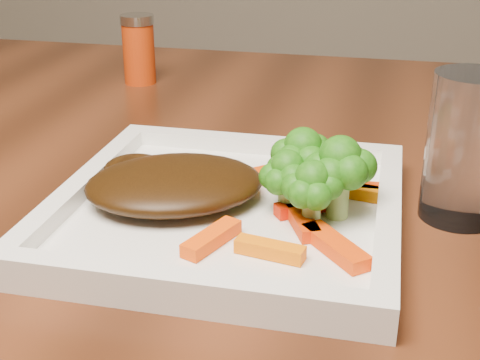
% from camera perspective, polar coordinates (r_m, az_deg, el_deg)
% --- Properties ---
extents(plate, '(0.27, 0.27, 0.01)m').
position_cam_1_polar(plate, '(0.54, -1.04, -2.91)').
color(plate, white).
rests_on(plate, dining_table).
extents(steak, '(0.18, 0.16, 0.03)m').
position_cam_1_polar(steak, '(0.54, -5.60, -0.31)').
color(steak, '#331D07').
rests_on(steak, plate).
extents(broccoli_0, '(0.07, 0.07, 0.07)m').
position_cam_1_polar(broccoli_0, '(0.54, 5.35, 1.71)').
color(broccoli_0, '#137315').
rests_on(broccoli_0, plate).
extents(broccoli_1, '(0.08, 0.08, 0.06)m').
position_cam_1_polar(broccoli_1, '(0.51, 8.44, 0.13)').
color(broccoli_1, '#167413').
rests_on(broccoli_1, plate).
extents(broccoli_2, '(0.06, 0.06, 0.06)m').
position_cam_1_polar(broccoli_2, '(0.50, 6.18, -0.97)').
color(broccoli_2, '#245D0F').
rests_on(broccoli_2, plate).
extents(broccoli_3, '(0.05, 0.05, 0.06)m').
position_cam_1_polar(broccoli_3, '(0.52, 4.06, 0.35)').
color(broccoli_3, '#2D7213').
rests_on(broccoli_3, plate).
extents(carrot_0, '(0.05, 0.02, 0.01)m').
position_cam_1_polar(carrot_0, '(0.47, 2.57, -5.94)').
color(carrot_0, orange).
rests_on(carrot_0, plate).
extents(carrot_1, '(0.05, 0.06, 0.01)m').
position_cam_1_polar(carrot_1, '(0.48, 8.13, -5.61)').
color(carrot_1, '#E63C03').
rests_on(carrot_1, plate).
extents(carrot_2, '(0.03, 0.06, 0.01)m').
position_cam_1_polar(carrot_2, '(0.48, -2.44, -4.99)').
color(carrot_2, '#FF4A04').
rests_on(carrot_2, plate).
extents(carrot_3, '(0.05, 0.02, 0.01)m').
position_cam_1_polar(carrot_3, '(0.56, 10.02, -0.78)').
color(carrot_3, red).
rests_on(carrot_3, plate).
extents(carrot_4, '(0.06, 0.05, 0.01)m').
position_cam_1_polar(carrot_4, '(0.58, 1.99, 0.47)').
color(carrot_4, '#E73F03').
rests_on(carrot_4, plate).
extents(carrot_5, '(0.03, 0.06, 0.01)m').
position_cam_1_polar(carrot_5, '(0.51, 5.27, -3.47)').
color(carrot_5, red).
rests_on(carrot_5, plate).
extents(carrot_6, '(0.05, 0.04, 0.01)m').
position_cam_1_polar(carrot_6, '(0.53, 5.50, -2.29)').
color(carrot_6, red).
rests_on(carrot_6, plate).
extents(spice_shaker, '(0.05, 0.05, 0.09)m').
position_cam_1_polar(spice_shaker, '(0.92, -8.64, 10.96)').
color(spice_shaker, '#C0350A').
rests_on(spice_shaker, dining_table).
extents(drinking_glass, '(0.08, 0.08, 0.12)m').
position_cam_1_polar(drinking_glass, '(0.55, 18.78, 2.59)').
color(drinking_glass, white).
rests_on(drinking_glass, dining_table).
extents(carrot_7, '(0.05, 0.02, 0.01)m').
position_cam_1_polar(carrot_7, '(0.56, 10.58, -1.08)').
color(carrot_7, orange).
rests_on(carrot_7, plate).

